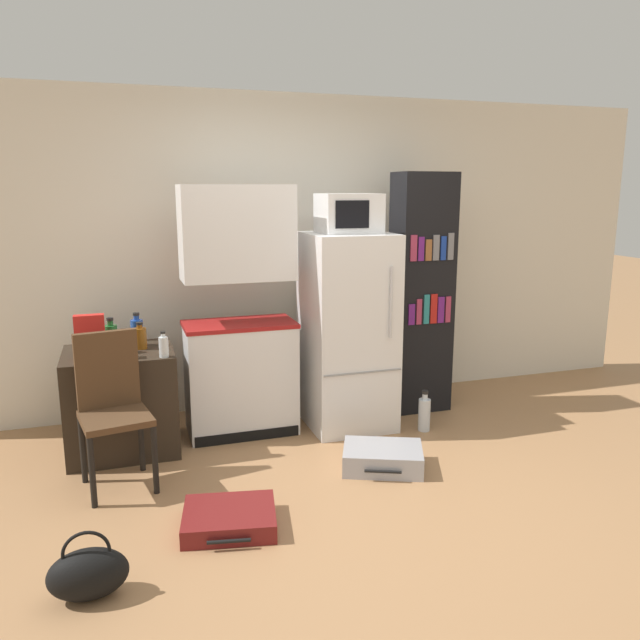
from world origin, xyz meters
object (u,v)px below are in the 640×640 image
object	(u,v)px
refrigerator	(348,331)
cereal_box	(90,337)
bottle_blue_soda	(137,332)
suitcase_small_flat	(383,458)
bookshelf	(421,294)
water_bottle_front	(424,414)
chair	(112,397)
side_table	(121,401)
handbag	(88,573)
kitchen_hutch	(239,321)
bowl	(87,345)
bottle_amber_beer	(140,338)
microwave	(349,213)
bottle_clear_short	(164,346)
bottle_green_tall	(111,338)
suitcase_large_flat	(229,519)

from	to	relation	value
refrigerator	cereal_box	world-z (taller)	refrigerator
bottle_blue_soda	suitcase_small_flat	world-z (taller)	bottle_blue_soda
bookshelf	water_bottle_front	bearing A→B (deg)	-111.49
bookshelf	water_bottle_front	world-z (taller)	bookshelf
water_bottle_front	chair	bearing A→B (deg)	-175.77
side_table	handbag	size ratio (longest dim) A/B	2.06
kitchen_hutch	refrigerator	size ratio (longest dim) A/B	1.24
bowl	side_table	bearing A→B (deg)	-39.76
bottle_blue_soda	chair	world-z (taller)	bottle_blue_soda
bookshelf	bottle_amber_beer	world-z (taller)	bookshelf
water_bottle_front	kitchen_hutch	bearing A→B (deg)	162.23
microwave	chair	distance (m)	2.12
bottle_clear_short	bottle_green_tall	world-z (taller)	bottle_green_tall
bowl	suitcase_large_flat	xyz separation A→B (m)	(0.74, -1.45, -0.70)
bottle_amber_beer	suitcase_small_flat	world-z (taller)	bottle_amber_beer
bowl	suitcase_large_flat	size ratio (longest dim) A/B	0.29
side_table	cereal_box	world-z (taller)	cereal_box
kitchen_hutch	bookshelf	distance (m)	1.54
suitcase_large_flat	handbag	distance (m)	0.82
bottle_blue_soda	chair	bearing A→B (deg)	-106.76
microwave	water_bottle_front	world-z (taller)	microwave
bottle_green_tall	suitcase_small_flat	size ratio (longest dim) A/B	0.39
microwave	bottle_clear_short	size ratio (longest dim) A/B	2.51
chair	suitcase_large_flat	distance (m)	1.09
refrigerator	chair	bearing A→B (deg)	-164.23
bottle_clear_short	microwave	bearing A→B (deg)	9.63
chair	suitcase_large_flat	xyz separation A→B (m)	(0.59, -0.77, -0.51)
side_table	bottle_amber_beer	world-z (taller)	bottle_amber_beer
side_table	suitcase_small_flat	distance (m)	1.87
microwave	bottle_blue_soda	xyz separation A→B (m)	(-1.56, 0.14, -0.82)
refrigerator	handbag	distance (m)	2.59
bottle_blue_soda	suitcase_large_flat	xyz separation A→B (m)	(0.39, -1.40, -0.78)
suitcase_small_flat	bookshelf	bearing A→B (deg)	75.83
refrigerator	bottle_blue_soda	size ratio (longest dim) A/B	6.27
bottle_amber_beer	microwave	bearing A→B (deg)	-1.54
side_table	chair	distance (m)	0.55
refrigerator	bottle_blue_soda	xyz separation A→B (m)	(-1.56, 0.14, 0.08)
bottle_blue_soda	chair	size ratio (longest dim) A/B	0.25
suitcase_small_flat	cereal_box	bearing A→B (deg)	-177.82
chair	refrigerator	bearing A→B (deg)	5.34
bottle_blue_soda	chair	xyz separation A→B (m)	(-0.19, -0.63, -0.26)
kitchen_hutch	bowl	world-z (taller)	kitchen_hutch
suitcase_small_flat	handbag	xyz separation A→B (m)	(-1.82, -0.83, 0.05)
suitcase_small_flat	water_bottle_front	size ratio (longest dim) A/B	1.95
bookshelf	suitcase_small_flat	world-z (taller)	bookshelf
suitcase_large_flat	bottle_clear_short	bearing A→B (deg)	113.81
bottle_amber_beer	suitcase_small_flat	bearing A→B (deg)	-30.71
refrigerator	bowl	distance (m)	1.91
side_table	bookshelf	bearing A→B (deg)	3.62
bottle_green_tall	suitcase_large_flat	bearing A→B (deg)	-65.39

